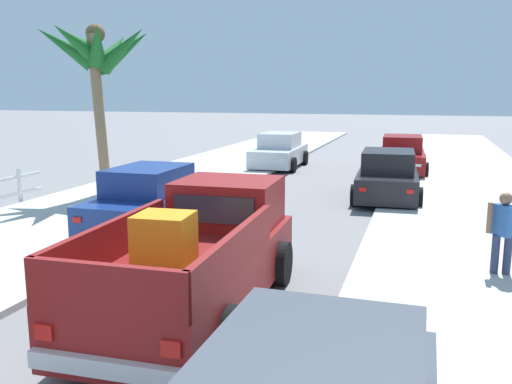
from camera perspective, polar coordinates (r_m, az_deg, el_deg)
sidewalk_left at (r=16.25m, az=-14.77°, el=-1.37°), size 5.38×60.00×0.12m
sidewalk_right at (r=13.94m, az=23.05°, el=-3.82°), size 5.38×60.00×0.12m
curb_left at (r=15.62m, az=-10.75°, el=-1.71°), size 0.16×60.00×0.10m
curb_right at (r=13.86m, az=17.74°, el=-3.60°), size 0.16×60.00×0.10m
pickup_truck at (r=8.41m, az=-5.88°, el=-6.97°), size 2.34×5.27×1.80m
car_left_near at (r=23.14m, az=15.12°, el=3.71°), size 2.14×4.31×1.54m
car_left_mid at (r=13.44m, az=-11.05°, el=-0.82°), size 2.05×4.27×1.54m
car_right_mid at (r=23.96m, az=2.48°, el=4.29°), size 2.09×4.29×1.54m
car_left_far at (r=17.29m, az=13.70°, el=1.58°), size 2.17×4.32×1.54m
palm_tree_right_mid at (r=17.55m, az=-16.30°, el=13.77°), size 3.40×3.68×5.39m
pedestrian at (r=10.47m, az=24.62°, el=-3.68°), size 0.57×0.44×1.59m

